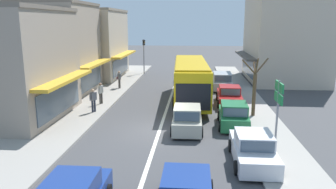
{
  "coord_description": "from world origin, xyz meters",
  "views": [
    {
      "loc": [
        2.04,
        -18.34,
        6.32
      ],
      "look_at": [
        0.13,
        4.49,
        1.2
      ],
      "focal_mm": 35.0,
      "sensor_mm": 36.0,
      "label": 1
    }
  ],
  "objects_px": {
    "hatchback_behind_bus_mid": "(187,119)",
    "directional_road_sign": "(278,99)",
    "parked_sedan_kerb_front": "(253,149)",
    "pedestrian_far_walker": "(93,99)",
    "street_tree_right": "(254,89)",
    "city_bus": "(191,78)",
    "traffic_light_downstreet": "(144,51)",
    "parked_wagon_kerb_rear": "(222,81)",
    "pedestrian_with_handbag_near": "(119,78)",
    "parked_sedan_kerb_third": "(229,96)",
    "pedestrian_browsing_midblock": "(101,92)",
    "parked_hatchback_kerb_second": "(233,115)"
  },
  "relations": [
    {
      "from": "hatchback_behind_bus_mid",
      "to": "directional_road_sign",
      "type": "xyz_separation_m",
      "value": [
        4.41,
        -2.85,
        1.99
      ]
    },
    {
      "from": "parked_sedan_kerb_front",
      "to": "pedestrian_far_walker",
      "type": "xyz_separation_m",
      "value": [
        -9.7,
        7.39,
        0.4
      ]
    },
    {
      "from": "directional_road_sign",
      "to": "street_tree_right",
      "type": "distance_m",
      "value": 6.18
    },
    {
      "from": "city_bus",
      "to": "directional_road_sign",
      "type": "distance_m",
      "value": 11.32
    },
    {
      "from": "parked_sedan_kerb_front",
      "to": "traffic_light_downstreet",
      "type": "relative_size",
      "value": 1.0
    },
    {
      "from": "parked_wagon_kerb_rear",
      "to": "street_tree_right",
      "type": "distance_m",
      "value": 9.62
    },
    {
      "from": "parked_sedan_kerb_front",
      "to": "pedestrian_with_handbag_near",
      "type": "relative_size",
      "value": 2.58
    },
    {
      "from": "parked_sedan_kerb_third",
      "to": "pedestrian_far_walker",
      "type": "height_order",
      "value": "pedestrian_far_walker"
    },
    {
      "from": "city_bus",
      "to": "directional_road_sign",
      "type": "bearing_deg",
      "value": -67.38
    },
    {
      "from": "parked_wagon_kerb_rear",
      "to": "pedestrian_browsing_midblock",
      "type": "relative_size",
      "value": 2.78
    },
    {
      "from": "pedestrian_far_walker",
      "to": "hatchback_behind_bus_mid",
      "type": "bearing_deg",
      "value": -25.47
    },
    {
      "from": "pedestrian_far_walker",
      "to": "pedestrian_browsing_midblock",
      "type": "bearing_deg",
      "value": 93.7
    },
    {
      "from": "parked_hatchback_kerb_second",
      "to": "traffic_light_downstreet",
      "type": "distance_m",
      "value": 21.85
    },
    {
      "from": "parked_sedan_kerb_front",
      "to": "street_tree_right",
      "type": "height_order",
      "value": "street_tree_right"
    },
    {
      "from": "parked_hatchback_kerb_second",
      "to": "pedestrian_browsing_midblock",
      "type": "height_order",
      "value": "pedestrian_browsing_midblock"
    },
    {
      "from": "pedestrian_browsing_midblock",
      "to": "street_tree_right",
      "type": "bearing_deg",
      "value": -11.16
    },
    {
      "from": "pedestrian_browsing_midblock",
      "to": "parked_hatchback_kerb_second",
      "type": "bearing_deg",
      "value": -24.83
    },
    {
      "from": "parked_hatchback_kerb_second",
      "to": "street_tree_right",
      "type": "distance_m",
      "value": 2.98
    },
    {
      "from": "traffic_light_downstreet",
      "to": "hatchback_behind_bus_mid",
      "type": "bearing_deg",
      "value": -74.52
    },
    {
      "from": "parked_sedan_kerb_front",
      "to": "traffic_light_downstreet",
      "type": "xyz_separation_m",
      "value": [
        -8.92,
        25.26,
        2.19
      ]
    },
    {
      "from": "parked_sedan_kerb_front",
      "to": "parked_hatchback_kerb_second",
      "type": "relative_size",
      "value": 1.12
    },
    {
      "from": "parked_sedan_kerb_third",
      "to": "parked_wagon_kerb_rear",
      "type": "height_order",
      "value": "parked_wagon_kerb_rear"
    },
    {
      "from": "pedestrian_with_handbag_near",
      "to": "pedestrian_far_walker",
      "type": "bearing_deg",
      "value": -89.11
    },
    {
      "from": "hatchback_behind_bus_mid",
      "to": "parked_wagon_kerb_rear",
      "type": "relative_size",
      "value": 0.82
    },
    {
      "from": "pedestrian_far_walker",
      "to": "parked_sedan_kerb_third",
      "type": "bearing_deg",
      "value": 20.01
    },
    {
      "from": "parked_hatchback_kerb_second",
      "to": "pedestrian_browsing_midblock",
      "type": "relative_size",
      "value": 2.31
    },
    {
      "from": "traffic_light_downstreet",
      "to": "city_bus",
      "type": "bearing_deg",
      "value": -66.34
    },
    {
      "from": "parked_sedan_kerb_front",
      "to": "hatchback_behind_bus_mid",
      "type": "bearing_deg",
      "value": 126.1
    },
    {
      "from": "pedestrian_browsing_midblock",
      "to": "parked_sedan_kerb_front",
      "type": "bearing_deg",
      "value": -44.62
    },
    {
      "from": "directional_road_sign",
      "to": "pedestrian_browsing_midblock",
      "type": "distance_m",
      "value": 14.02
    },
    {
      "from": "hatchback_behind_bus_mid",
      "to": "city_bus",
      "type": "bearing_deg",
      "value": 89.46
    },
    {
      "from": "parked_hatchback_kerb_second",
      "to": "street_tree_right",
      "type": "relative_size",
      "value": 0.92
    },
    {
      "from": "hatchback_behind_bus_mid",
      "to": "pedestrian_far_walker",
      "type": "xyz_separation_m",
      "value": [
        -6.6,
        3.14,
        0.36
      ]
    },
    {
      "from": "directional_road_sign",
      "to": "pedestrian_browsing_midblock",
      "type": "height_order",
      "value": "directional_road_sign"
    },
    {
      "from": "hatchback_behind_bus_mid",
      "to": "pedestrian_browsing_midblock",
      "type": "xyz_separation_m",
      "value": [
        -6.75,
        5.47,
        0.36
      ]
    },
    {
      "from": "traffic_light_downstreet",
      "to": "pedestrian_far_walker",
      "type": "height_order",
      "value": "traffic_light_downstreet"
    },
    {
      "from": "parked_hatchback_kerb_second",
      "to": "directional_road_sign",
      "type": "height_order",
      "value": "directional_road_sign"
    },
    {
      "from": "parked_wagon_kerb_rear",
      "to": "pedestrian_with_handbag_near",
      "type": "xyz_separation_m",
      "value": [
        -9.73,
        -1.13,
        0.32
      ]
    },
    {
      "from": "parked_hatchback_kerb_second",
      "to": "traffic_light_downstreet",
      "type": "relative_size",
      "value": 0.89
    },
    {
      "from": "hatchback_behind_bus_mid",
      "to": "directional_road_sign",
      "type": "distance_m",
      "value": 5.62
    },
    {
      "from": "parked_wagon_kerb_rear",
      "to": "pedestrian_with_handbag_near",
      "type": "relative_size",
      "value": 2.78
    },
    {
      "from": "parked_sedan_kerb_third",
      "to": "parked_sedan_kerb_front",
      "type": "bearing_deg",
      "value": -90.0
    },
    {
      "from": "traffic_light_downstreet",
      "to": "street_tree_right",
      "type": "distance_m",
      "value": 20.48
    },
    {
      "from": "city_bus",
      "to": "pedestrian_with_handbag_near",
      "type": "bearing_deg",
      "value": 149.41
    },
    {
      "from": "hatchback_behind_bus_mid",
      "to": "parked_sedan_kerb_third",
      "type": "height_order",
      "value": "hatchback_behind_bus_mid"
    },
    {
      "from": "parked_sedan_kerb_third",
      "to": "hatchback_behind_bus_mid",
      "type": "bearing_deg",
      "value": -114.91
    },
    {
      "from": "street_tree_right",
      "to": "pedestrian_browsing_midblock",
      "type": "relative_size",
      "value": 2.5
    },
    {
      "from": "street_tree_right",
      "to": "directional_road_sign",
      "type": "bearing_deg",
      "value": -89.6
    },
    {
      "from": "parked_sedan_kerb_third",
      "to": "directional_road_sign",
      "type": "relative_size",
      "value": 1.18
    },
    {
      "from": "hatchback_behind_bus_mid",
      "to": "traffic_light_downstreet",
      "type": "xyz_separation_m",
      "value": [
        -5.82,
        21.01,
        2.15
      ]
    }
  ]
}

